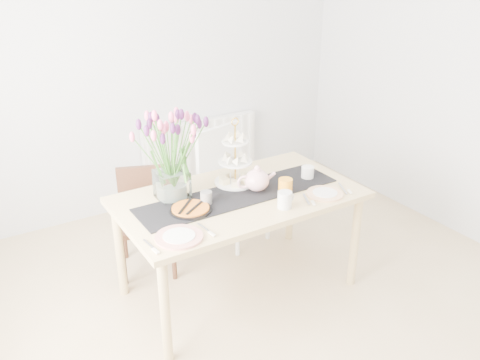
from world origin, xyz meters
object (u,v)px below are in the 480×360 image
cream_jug (308,172)px  mug_orange (285,187)px  tulip_vase (169,143)px  cake_stand (235,167)px  dining_table (239,205)px  mug_white (285,200)px  plate_right (325,194)px  chair_brown (145,212)px  chair_white (230,176)px  tart_tin (191,210)px  radiator (201,150)px  teapot (257,180)px  mug_grey (206,198)px  plate_left (179,237)px

cream_jug → mug_orange: (-0.29, -0.13, 0.01)m
tulip_vase → cream_jug: size_ratio=7.77×
cake_stand → mug_orange: (0.19, -0.32, -0.07)m
cake_stand → dining_table: bearing=-113.4°
mug_white → plate_right: (0.34, 0.01, -0.05)m
chair_brown → chair_white: size_ratio=0.82×
tart_tin → mug_orange: (0.65, -0.11, 0.04)m
radiator → cake_stand: (-0.47, -1.42, 0.42)m
dining_table → teapot: bearing=-6.8°
tulip_vase → mug_white: size_ratio=6.40×
mug_grey → plate_left: 0.44m
chair_brown → cake_stand: (0.50, -0.48, 0.43)m
dining_table → cake_stand: (0.07, 0.17, 0.20)m
cake_stand → chair_brown: bearing=135.7°
teapot → cream_jug: (0.43, -0.01, -0.04)m
tart_tin → mug_grey: (0.13, 0.04, 0.03)m
cream_jug → plate_left: 1.17m
teapot → mug_grey: teapot is taller
tulip_vase → mug_grey: (0.15, -0.20, -0.34)m
radiator → mug_white: mug_white is taller
cream_jug → plate_right: 0.28m
tulip_vase → teapot: (0.53, -0.21, -0.30)m
radiator → mug_orange: mug_orange is taller
cake_stand → teapot: cake_stand is taller
chair_white → mug_white: bearing=-114.3°
dining_table → mug_white: (0.15, -0.31, 0.13)m
radiator → cake_stand: cake_stand is taller
dining_table → plate_right: size_ratio=6.53×
mug_orange → mug_white: bearing=-168.9°
radiator → mug_grey: size_ratio=13.44×
teapot → plate_right: (0.36, -0.28, -0.08)m
mug_orange → plate_right: size_ratio=0.45×
cream_jug → teapot: bearing=160.6°
tulip_vase → teapot: 0.64m
plate_left → chair_white: bearing=47.1°
dining_table → chair_brown: (-0.42, 0.65, -0.23)m
tulip_vase → tart_tin: 0.44m
teapot → plate_right: bearing=-25.3°
dining_table → teapot: size_ratio=6.03×
radiator → mug_orange: (-0.27, -1.74, 0.36)m
tart_tin → radiator: bearing=60.5°
dining_table → tulip_vase: tulip_vase is taller
chair_brown → cream_jug: size_ratio=8.67×
chair_white → cream_jug: chair_white is taller
chair_white → plate_left: bearing=-146.6°
cake_stand → mug_grey: size_ratio=4.77×
tart_tin → plate_right: size_ratio=1.07×
mug_grey → plate_right: 0.79m
chair_white → mug_white: 1.04m
radiator → cream_jug: cream_jug is taller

